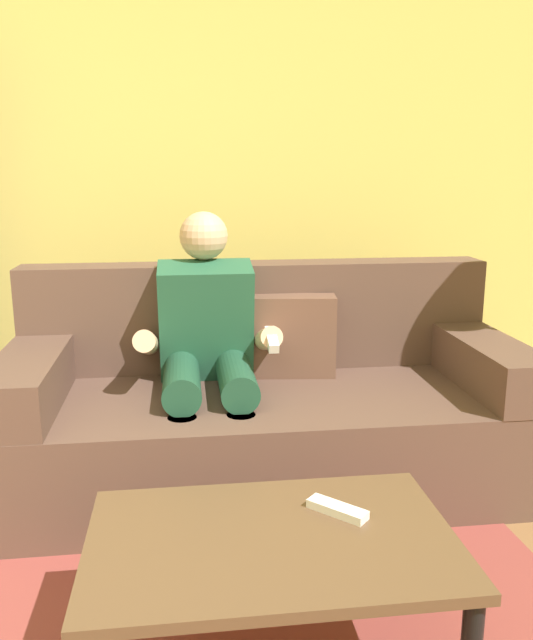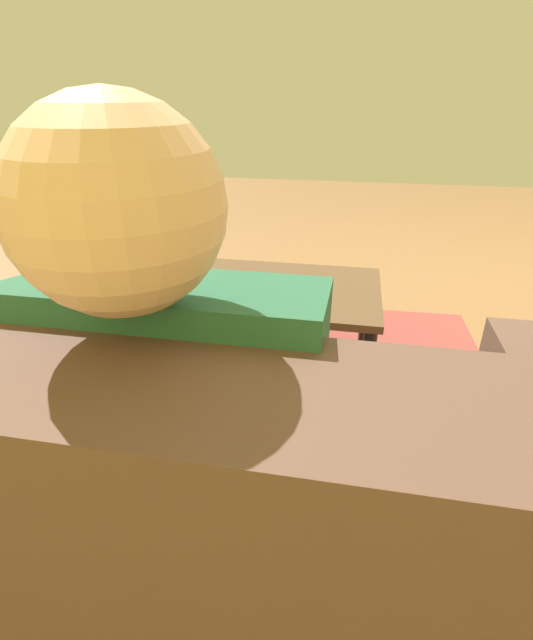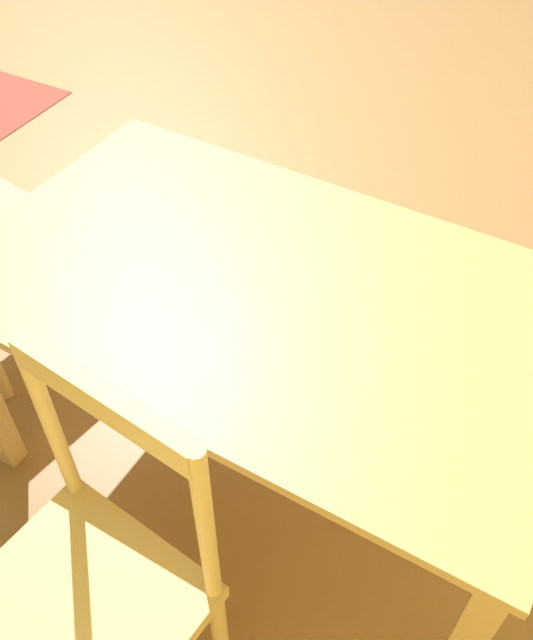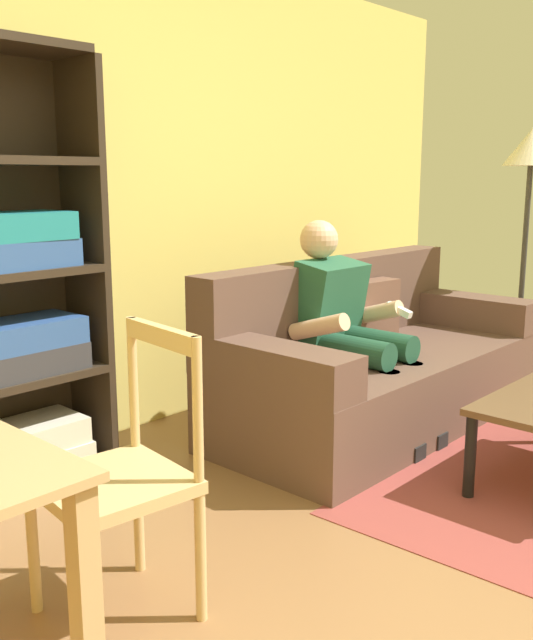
# 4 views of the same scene
# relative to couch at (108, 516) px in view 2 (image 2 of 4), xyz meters

# --- Properties ---
(ground_plane) EXTENTS (8.40, 8.40, 0.00)m
(ground_plane) POSITION_rel_couch_xyz_m (-1.23, -1.85, -0.32)
(ground_plane) COLOR brown
(couch) EXTENTS (2.11, 0.92, 0.91)m
(couch) POSITION_rel_couch_xyz_m (0.00, 0.00, 0.00)
(couch) COLOR brown
(couch) RESTS_ON ground_plane
(person_lounging) EXTENTS (0.59, 0.85, 1.14)m
(person_lounging) POSITION_rel_couch_xyz_m (-0.24, 0.02, 0.27)
(person_lounging) COLOR #23563D
(person_lounging) RESTS_ON ground_plane
(coffee_table) EXTENTS (0.94, 0.59, 0.40)m
(coffee_table) POSITION_rel_couch_xyz_m (-0.13, -1.14, 0.03)
(coffee_table) COLOR brown
(coffee_table) RESTS_ON ground_plane
(tv_remote) EXTENTS (0.16, 0.15, 0.02)m
(tv_remote) POSITION_rel_couch_xyz_m (0.06, -1.05, 0.09)
(tv_remote) COLOR white
(tv_remote) RESTS_ON coffee_table
(area_rug) EXTENTS (2.05, 1.47, 0.01)m
(area_rug) POSITION_rel_couch_xyz_m (-0.13, -1.14, -0.32)
(area_rug) COLOR brown
(area_rug) RESTS_ON ground_plane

